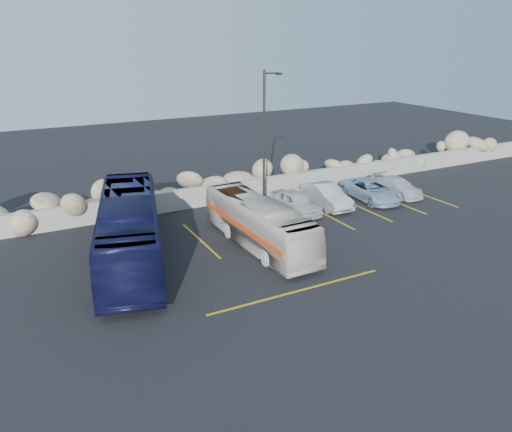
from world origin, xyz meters
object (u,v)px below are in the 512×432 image
lamppost (265,138)px  car_c (397,186)px  vintage_bus (259,223)px  tour_coach (130,229)px  car_b (326,196)px  car_a (295,202)px  car_d (371,190)px

lamppost → car_c: size_ratio=2.12×
vintage_bus → tour_coach: bearing=166.8°
vintage_bus → car_b: 7.23m
lamppost → car_a: bearing=-41.8°
tour_coach → car_a: (10.06, 1.97, -0.86)m
lamppost → tour_coach: bearing=-159.9°
vintage_bus → car_d: size_ratio=1.87×
car_a → car_d: bearing=-6.6°
car_a → car_b: bearing=-1.6°
tour_coach → vintage_bus: bearing=2.8°
vintage_bus → car_c: vintage_bus is taller
vintage_bus → car_c: bearing=13.7°
car_a → car_b: size_ratio=0.93×
lamppost → car_b: bearing=-16.5°
car_d → lamppost: bearing=172.6°
tour_coach → car_a: tour_coach is taller
tour_coach → car_c: bearing=20.8°
lamppost → car_c: (9.06, -1.30, -3.75)m
car_b → car_a: bearing=-174.0°
vintage_bus → tour_coach: size_ratio=0.78×
car_a → car_b: (2.27, 0.14, 0.03)m
lamppost → car_a: (1.36, -1.22, -3.65)m
car_a → car_c: size_ratio=1.00×
lamppost → car_b: size_ratio=1.96×
car_b → car_c: bearing=0.1°
car_d → vintage_bus: bearing=-158.4°
lamppost → car_d: size_ratio=1.79×
tour_coach → car_c: size_ratio=2.85×
car_d → tour_coach: bearing=-169.5°
lamppost → car_d: (6.86, -1.35, -3.67)m
lamppost → tour_coach: (-8.70, -3.19, -2.80)m
lamppost → car_d: 7.90m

